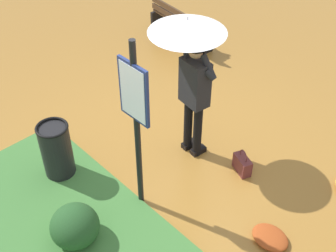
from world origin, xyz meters
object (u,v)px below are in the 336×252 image
object	(u,v)px
info_sign_post	(135,112)
park_bench	(180,23)
trash_bin	(57,151)
handbag	(242,164)
person_with_umbrella	(191,55)

from	to	relation	value
info_sign_post	park_bench	world-z (taller)	info_sign_post
park_bench	trash_bin	xyz separation A→B (m)	(-1.46, 3.69, 0.02)
handbag	park_bench	xyz separation A→B (m)	(3.11, -1.88, 0.28)
person_with_umbrella	handbag	distance (m)	1.66
handbag	park_bench	distance (m)	3.65
info_sign_post	trash_bin	bearing A→B (deg)	22.67
handbag	park_bench	bearing A→B (deg)	-31.23
info_sign_post	handbag	distance (m)	1.96
info_sign_post	trash_bin	world-z (taller)	info_sign_post
person_with_umbrella	info_sign_post	world-z (taller)	info_sign_post
person_with_umbrella	trash_bin	world-z (taller)	person_with_umbrella
person_with_umbrella	park_bench	bearing A→B (deg)	-42.59
handbag	trash_bin	size ratio (longest dim) A/B	0.44
info_sign_post	trash_bin	size ratio (longest dim) A/B	2.76
handbag	trash_bin	bearing A→B (deg)	47.64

